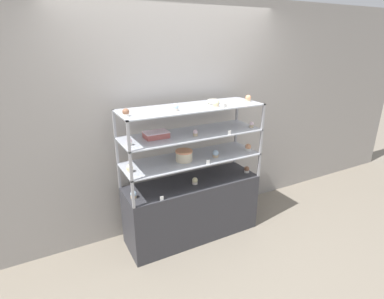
# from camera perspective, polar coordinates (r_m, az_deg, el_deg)

# --- Properties ---
(ground_plane) EXTENTS (20.00, 20.00, 0.00)m
(ground_plane) POSITION_cam_1_polar(r_m,az_deg,el_deg) (3.67, 0.00, -15.67)
(ground_plane) COLOR gray
(back_wall) EXTENTS (8.00, 0.05, 2.60)m
(back_wall) POSITION_cam_1_polar(r_m,az_deg,el_deg) (3.43, -3.10, 5.84)
(back_wall) COLOR gray
(back_wall) RESTS_ON ground_plane
(display_base) EXTENTS (1.50, 0.49, 0.68)m
(display_base) POSITION_cam_1_polar(r_m,az_deg,el_deg) (3.48, 0.00, -11.13)
(display_base) COLOR #333338
(display_base) RESTS_ON ground_plane
(display_riser_lower) EXTENTS (1.50, 0.49, 0.28)m
(display_riser_lower) POSITION_cam_1_polar(r_m,az_deg,el_deg) (3.21, 0.00, -1.89)
(display_riser_lower) COLOR #99999E
(display_riser_lower) RESTS_ON display_base
(display_riser_middle) EXTENTS (1.50, 0.49, 0.28)m
(display_riser_middle) POSITION_cam_1_polar(r_m,az_deg,el_deg) (3.11, 0.00, 2.87)
(display_riser_middle) COLOR #99999E
(display_riser_middle) RESTS_ON display_riser_lower
(display_riser_upper) EXTENTS (1.50, 0.49, 0.28)m
(display_riser_upper) POSITION_cam_1_polar(r_m,az_deg,el_deg) (3.04, 0.00, 7.88)
(display_riser_upper) COLOR #99999E
(display_riser_upper) RESTS_ON display_riser_middle
(layer_cake_centerpiece) EXTENTS (0.18, 0.18, 0.11)m
(layer_cake_centerpiece) POSITION_cam_1_polar(r_m,az_deg,el_deg) (3.11, -1.53, -1.15)
(layer_cake_centerpiece) COLOR beige
(layer_cake_centerpiece) RESTS_ON display_riser_lower
(sheet_cake_frosted) EXTENTS (0.24, 0.17, 0.06)m
(sheet_cake_frosted) POSITION_cam_1_polar(r_m,az_deg,el_deg) (2.98, -6.85, 2.84)
(sheet_cake_frosted) COLOR #C66660
(sheet_cake_frosted) RESTS_ON display_riser_middle
(cupcake_0) EXTENTS (0.06, 0.06, 0.08)m
(cupcake_0) POSITION_cam_1_polar(r_m,az_deg,el_deg) (3.03, -11.07, -8.43)
(cupcake_0) COLOR #CCB28C
(cupcake_0) RESTS_ON display_base
(cupcake_1) EXTENTS (0.06, 0.06, 0.08)m
(cupcake_1) POSITION_cam_1_polar(r_m,az_deg,el_deg) (3.25, 0.56, -6.00)
(cupcake_1) COLOR beige
(cupcake_1) RESTS_ON display_base
(cupcake_2) EXTENTS (0.06, 0.06, 0.08)m
(cupcake_2) POSITION_cam_1_polar(r_m,az_deg,el_deg) (3.58, 10.38, -3.77)
(cupcake_2) COLOR white
(cupcake_2) RESTS_ON display_base
(price_tag_0) EXTENTS (0.04, 0.00, 0.04)m
(price_tag_0) POSITION_cam_1_polar(r_m,az_deg,el_deg) (2.95, -5.78, -9.23)
(price_tag_0) COLOR white
(price_tag_0) RESTS_ON display_base
(cupcake_3) EXTENTS (0.07, 0.07, 0.08)m
(cupcake_3) POSITION_cam_1_polar(r_m,az_deg,el_deg) (2.92, -11.78, -3.56)
(cupcake_3) COLOR beige
(cupcake_3) RESTS_ON display_riser_lower
(cupcake_4) EXTENTS (0.07, 0.07, 0.08)m
(cupcake_4) POSITION_cam_1_polar(r_m,az_deg,el_deg) (3.23, 4.52, -0.81)
(cupcake_4) COLOR #CCB28C
(cupcake_4) RESTS_ON display_riser_lower
(cupcake_5) EXTENTS (0.07, 0.07, 0.08)m
(cupcake_5) POSITION_cam_1_polar(r_m,az_deg,el_deg) (3.47, 10.64, 0.41)
(cupcake_5) COLOR white
(cupcake_5) RESTS_ON display_riser_lower
(price_tag_1) EXTENTS (0.04, 0.00, 0.04)m
(price_tag_1) POSITION_cam_1_polar(r_m,az_deg,el_deg) (3.04, 3.08, -2.43)
(price_tag_1) COLOR white
(price_tag_1) RESTS_ON display_riser_lower
(cupcake_6) EXTENTS (0.05, 0.05, 0.07)m
(cupcake_6) POSITION_cam_1_polar(r_m,az_deg,el_deg) (2.80, -11.83, 1.42)
(cupcake_6) COLOR white
(cupcake_6) RESTS_ON display_riser_middle
(cupcake_7) EXTENTS (0.05, 0.05, 0.07)m
(cupcake_7) POSITION_cam_1_polar(r_m,az_deg,el_deg) (3.01, 0.65, 3.20)
(cupcake_7) COLOR #CCB28C
(cupcake_7) RESTS_ON display_riser_middle
(cupcake_8) EXTENTS (0.05, 0.05, 0.07)m
(cupcake_8) POSITION_cam_1_polar(r_m,az_deg,el_deg) (3.38, 11.28, 4.69)
(cupcake_8) COLOR #CCB28C
(cupcake_8) RESTS_ON display_riser_middle
(price_tag_2) EXTENTS (0.04, 0.00, 0.04)m
(price_tag_2) POSITION_cam_1_polar(r_m,az_deg,el_deg) (3.08, 7.16, 3.22)
(price_tag_2) COLOR white
(price_tag_2) RESTS_ON display_riser_middle
(cupcake_9) EXTENTS (0.06, 0.06, 0.07)m
(cupcake_9) POSITION_cam_1_polar(r_m,az_deg,el_deg) (2.70, -12.49, 6.87)
(cupcake_9) COLOR white
(cupcake_9) RESTS_ON display_riser_upper
(cupcake_10) EXTENTS (0.06, 0.06, 0.07)m
(cupcake_10) POSITION_cam_1_polar(r_m,az_deg,el_deg) (2.86, -3.18, 8.05)
(cupcake_10) COLOR beige
(cupcake_10) RESTS_ON display_riser_upper
(cupcake_11) EXTENTS (0.06, 0.06, 0.07)m
(cupcake_11) POSITION_cam_1_polar(r_m,az_deg,el_deg) (3.06, 4.61, 8.79)
(cupcake_11) COLOR #CCB28C
(cupcake_11) RESTS_ON display_riser_upper
(cupcake_12) EXTENTS (0.06, 0.06, 0.07)m
(cupcake_12) POSITION_cam_1_polar(r_m,az_deg,el_deg) (3.37, 10.65, 9.57)
(cupcake_12) COLOR #CCB28C
(cupcake_12) RESTS_ON display_riser_upper
(price_tag_3) EXTENTS (0.04, 0.00, 0.04)m
(price_tag_3) POSITION_cam_1_polar(r_m,az_deg,el_deg) (2.97, 6.34, 8.20)
(price_tag_3) COLOR white
(price_tag_3) RESTS_ON display_riser_upper
(donut_glazed) EXTENTS (0.13, 0.13, 0.04)m
(donut_glazed) POSITION_cam_1_polar(r_m,az_deg,el_deg) (3.20, 4.05, 9.11)
(donut_glazed) COLOR #EFE5CC
(donut_glazed) RESTS_ON display_riser_upper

